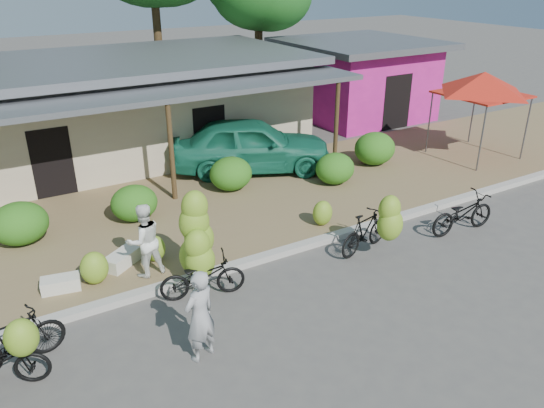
{
  "coord_description": "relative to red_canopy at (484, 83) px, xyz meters",
  "views": [
    {
      "loc": [
        -4.67,
        -7.08,
        6.11
      ],
      "look_at": [
        0.92,
        2.3,
        1.2
      ],
      "focal_mm": 35.0,
      "sensor_mm": 36.0,
      "label": 1
    }
  ],
  "objects": [
    {
      "name": "bike_right",
      "position": [
        -7.41,
        -3.36,
        -1.93
      ],
      "size": [
        1.71,
        1.3,
        1.59
      ],
      "rotation": [
        0.0,
        0.0,
        1.8
      ],
      "color": "black",
      "rests_on": "ground"
    },
    {
      "name": "shop_pink",
      "position": [
        0.26,
        6.64,
        -0.94
      ],
      "size": [
        6.0,
        6.0,
        3.25
      ],
      "color": "#D0208F",
      "rests_on": "ground"
    },
    {
      "name": "shop_main",
      "position": [
        -10.24,
        6.58,
        -0.89
      ],
      "size": [
        13.0,
        8.5,
        3.35
      ],
      "color": "#C5B994",
      "rests_on": "ground"
    },
    {
      "name": "hedge_2",
      "position": [
        -11.61,
        0.98,
        -2.03
      ],
      "size": [
        1.19,
        1.07,
        0.93
      ],
      "primitive_type": "ellipsoid",
      "color": "#275E15",
      "rests_on": "sidewalk"
    },
    {
      "name": "hedge_5",
      "position": [
        -3.52,
        1.07,
        -1.96
      ],
      "size": [
        1.37,
        1.24,
        1.07
      ],
      "primitive_type": "ellipsoid",
      "color": "#275E15",
      "rests_on": "sidewalk"
    },
    {
      "name": "vendor",
      "position": [
        -12.24,
        -4.63,
        -1.77
      ],
      "size": [
        0.72,
        0.59,
        1.69
      ],
      "primitive_type": "imported",
      "rotation": [
        0.0,
        0.0,
        3.49
      ],
      "color": "#9C9C9C",
      "rests_on": "ground"
    },
    {
      "name": "hedge_1",
      "position": [
        -14.3,
        1.11,
        -1.98
      ],
      "size": [
        1.3,
        1.17,
        1.01
      ],
      "primitive_type": "ellipsoid",
      "color": "#275E15",
      "rests_on": "sidewalk"
    },
    {
      "name": "hedge_4",
      "position": [
        -5.67,
        0.37,
        -2.02
      ],
      "size": [
        1.2,
        1.08,
        0.94
      ],
      "primitive_type": "ellipsoid",
      "color": "#275E15",
      "rests_on": "sidewalk"
    },
    {
      "name": "bystander",
      "position": [
        -12.22,
        -1.75,
        -1.69
      ],
      "size": [
        0.84,
        0.68,
        1.61
      ],
      "primitive_type": "imported",
      "rotation": [
        0.0,
        0.0,
        3.24
      ],
      "color": "white",
      "rests_on": "sidewalk"
    },
    {
      "name": "loose_banana_a",
      "position": [
        -13.25,
        -1.55,
        -2.14
      ],
      "size": [
        0.57,
        0.49,
        0.71
      ],
      "primitive_type": "ellipsoid",
      "color": "#8BA629",
      "rests_on": "sidewalk"
    },
    {
      "name": "bike_far_right",
      "position": [
        -4.74,
        -3.64,
        -2.11
      ],
      "size": [
        1.95,
        0.81,
        1.0
      ],
      "rotation": [
        0.0,
        0.0,
        1.49
      ],
      "color": "black",
      "rests_on": "ground"
    },
    {
      "name": "curb",
      "position": [
        -10.24,
        -2.35,
        -2.54
      ],
      "size": [
        60.0,
        0.25,
        0.15
      ],
      "primitive_type": "cube",
      "color": "#A8A399",
      "rests_on": "ground"
    },
    {
      "name": "bike_left",
      "position": [
        -14.95,
        -3.36,
        -2.04
      ],
      "size": [
        1.74,
        1.24,
        1.28
      ],
      "rotation": [
        0.0,
        0.0,
        1.75
      ],
      "color": "black",
      "rests_on": "ground"
    },
    {
      "name": "sack_far",
      "position": [
        -13.92,
        -1.45,
        -2.35
      ],
      "size": [
        0.81,
        0.52,
        0.28
      ],
      "primitive_type": "cube",
      "rotation": [
        0.0,
        0.0,
        -0.19
      ],
      "color": "silver",
      "rests_on": "sidewalk"
    },
    {
      "name": "sack_near",
      "position": [
        -12.58,
        -1.12,
        -2.34
      ],
      "size": [
        0.93,
        0.81,
        0.3
      ],
      "primitive_type": "cube",
      "rotation": [
        0.0,
        0.0,
        0.61
      ],
      "color": "silver",
      "rests_on": "sidewalk"
    },
    {
      "name": "sidewalk",
      "position": [
        -10.24,
        0.65,
        -2.55
      ],
      "size": [
        60.0,
        6.0,
        0.12
      ],
      "primitive_type": "cube",
      "color": "olive",
      "rests_on": "ground"
    },
    {
      "name": "loose_banana_c",
      "position": [
        -7.64,
        -1.74,
        -2.17
      ],
      "size": [
        0.52,
        0.44,
        0.65
      ],
      "primitive_type": "ellipsoid",
      "color": "#8BA629",
      "rests_on": "sidewalk"
    },
    {
      "name": "hedge_3",
      "position": [
        -8.57,
        1.53,
        -2.0
      ],
      "size": [
        1.26,
        1.13,
        0.98
      ],
      "primitive_type": "ellipsoid",
      "color": "#275E15",
      "rests_on": "sidewalk"
    },
    {
      "name": "ground",
      "position": [
        -10.24,
        -4.35,
        -2.61
      ],
      "size": [
        100.0,
        100.0,
        0.0
      ],
      "primitive_type": "plane",
      "color": "#4E4B48",
      "rests_on": "ground"
    },
    {
      "name": "loose_banana_b",
      "position": [
        -11.88,
        -1.3,
        -2.19
      ],
      "size": [
        0.48,
        0.41,
        0.6
      ],
      "primitive_type": "ellipsoid",
      "color": "#8BA629",
      "rests_on": "sidewalk"
    },
    {
      "name": "bike_center",
      "position": [
        -11.41,
        -2.69,
        -1.8
      ],
      "size": [
        1.81,
        1.34,
        2.09
      ],
      "rotation": [
        0.0,
        0.0,
        1.31
      ],
      "color": "black",
      "rests_on": "ground"
    },
    {
      "name": "teal_van",
      "position": [
        -7.28,
        2.65,
        -1.64
      ],
      "size": [
        5.37,
        3.89,
        1.7
      ],
      "primitive_type": "imported",
      "rotation": [
        0.0,
        0.0,
        1.14
      ],
      "color": "#17694F",
      "rests_on": "sidewalk"
    },
    {
      "name": "red_canopy",
      "position": [
        0.0,
        0.0,
        0.0
      ],
      "size": [
        3.5,
        3.5,
        2.86
      ],
      "color": "#59595E",
      "rests_on": "sidewalk"
    }
  ]
}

